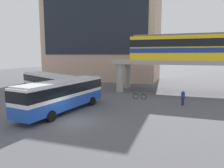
# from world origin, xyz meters

# --- Properties ---
(ground_plane) EXTENTS (120.00, 120.00, 0.00)m
(ground_plane) POSITION_xyz_m (0.00, 10.00, 0.00)
(ground_plane) COLOR #515156
(station_building) EXTENTS (26.13, 11.58, 21.85)m
(station_building) POSITION_xyz_m (-9.28, 31.20, 10.93)
(station_building) COLOR tan
(station_building) RESTS_ON ground_plane
(elevated_platform) EXTENTS (31.30, 6.33, 4.99)m
(elevated_platform) POSITION_xyz_m (14.25, 17.79, 4.31)
(elevated_platform) COLOR #ADA89E
(elevated_platform) RESTS_ON ground_plane
(train) EXTENTS (25.58, 2.96, 3.84)m
(train) POSITION_xyz_m (13.87, 17.79, 6.96)
(train) COLOR yellow
(train) RESTS_ON elevated_platform
(bus_main) EXTENTS (4.15, 11.29, 3.22)m
(bus_main) POSITION_xyz_m (-2.45, 2.64, 1.99)
(bus_main) COLOR #1E4CB2
(bus_main) RESTS_ON ground_plane
(bus_secondary) EXTENTS (10.91, 7.52, 3.22)m
(bus_secondary) POSITION_xyz_m (-8.63, 8.68, 1.99)
(bus_secondary) COLOR #268C33
(bus_secondary) RESTS_ON ground_plane
(bicycle_green) EXTENTS (1.79, 0.25, 1.04)m
(bicycle_green) POSITION_xyz_m (3.79, 11.07, 0.36)
(bicycle_green) COLOR black
(bicycle_green) RESTS_ON ground_plane
(pedestrian_waiting_near_stop) EXTENTS (0.42, 0.48, 1.75)m
(pedestrian_waiting_near_stop) POSITION_xyz_m (9.15, 9.36, 0.82)
(pedestrian_waiting_near_stop) COLOR #26262D
(pedestrian_waiting_near_stop) RESTS_ON ground_plane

